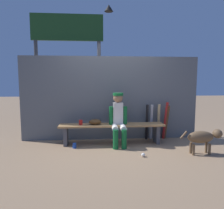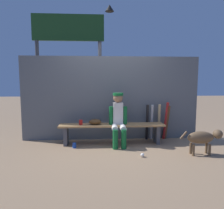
{
  "view_description": "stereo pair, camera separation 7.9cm",
  "coord_description": "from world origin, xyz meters",
  "px_view_note": "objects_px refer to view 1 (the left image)",
  "views": [
    {
      "loc": [
        -0.37,
        -4.63,
        1.43
      ],
      "look_at": [
        0.0,
        0.0,
        0.9
      ],
      "focal_mm": 33.47,
      "sensor_mm": 36.0,
      "label": 1
    },
    {
      "loc": [
        -0.29,
        -4.63,
        1.43
      ],
      "look_at": [
        0.0,
        0.0,
        0.9
      ],
      "focal_mm": 33.47,
      "sensor_mm": 36.0,
      "label": 2
    }
  ],
  "objects_px": {
    "player_seated": "(119,117)",
    "baseball_glove": "(95,122)",
    "cup_on_bench": "(81,122)",
    "bat_aluminum_black": "(147,122)",
    "cup_on_ground": "(75,146)",
    "scoreboard": "(70,44)",
    "baseball": "(143,155)",
    "dugout_bench": "(112,129)",
    "dog": "(203,137)",
    "bat_wood_natural": "(158,122)",
    "bat_aluminum_red": "(165,121)",
    "bat_wood_dark": "(166,122)",
    "bat_aluminum_silver": "(151,122)"
  },
  "relations": [
    {
      "from": "player_seated",
      "to": "cup_on_bench",
      "type": "bearing_deg",
      "value": 173.35
    },
    {
      "from": "bat_aluminum_silver",
      "to": "baseball_glove",
      "type": "bearing_deg",
      "value": -168.07
    },
    {
      "from": "baseball_glove",
      "to": "bat_aluminum_black",
      "type": "distance_m",
      "value": 1.27
    },
    {
      "from": "scoreboard",
      "to": "dog",
      "type": "xyz_separation_m",
      "value": [
        2.78,
        -2.16,
        -2.1
      ]
    },
    {
      "from": "bat_aluminum_red",
      "to": "bat_wood_dark",
      "type": "relative_size",
      "value": 1.1
    },
    {
      "from": "bat_wood_natural",
      "to": "dog",
      "type": "distance_m",
      "value": 1.25
    },
    {
      "from": "dugout_bench",
      "to": "baseball",
      "type": "bearing_deg",
      "value": -59.35
    },
    {
      "from": "player_seated",
      "to": "baseball_glove",
      "type": "height_order",
      "value": "player_seated"
    },
    {
      "from": "cup_on_ground",
      "to": "cup_on_bench",
      "type": "distance_m",
      "value": 0.53
    },
    {
      "from": "baseball",
      "to": "cup_on_bench",
      "type": "relative_size",
      "value": 0.67
    },
    {
      "from": "dog",
      "to": "baseball_glove",
      "type": "bearing_deg",
      "value": 158.88
    },
    {
      "from": "bat_aluminum_black",
      "to": "cup_on_bench",
      "type": "distance_m",
      "value": 1.58
    },
    {
      "from": "baseball_glove",
      "to": "scoreboard",
      "type": "xyz_separation_m",
      "value": [
        -0.67,
        1.35,
        1.93
      ]
    },
    {
      "from": "bat_aluminum_black",
      "to": "cup_on_ground",
      "type": "bearing_deg",
      "value": -163.67
    },
    {
      "from": "baseball_glove",
      "to": "cup_on_bench",
      "type": "distance_m",
      "value": 0.32
    },
    {
      "from": "dugout_bench",
      "to": "bat_wood_natural",
      "type": "xyz_separation_m",
      "value": [
        1.17,
        0.3,
        0.09
      ]
    },
    {
      "from": "bat_wood_dark",
      "to": "cup_on_bench",
      "type": "bearing_deg",
      "value": -172.57
    },
    {
      "from": "dugout_bench",
      "to": "player_seated",
      "type": "xyz_separation_m",
      "value": [
        0.14,
        -0.11,
        0.28
      ]
    },
    {
      "from": "bat_wood_natural",
      "to": "dog",
      "type": "bearing_deg",
      "value": -63.51
    },
    {
      "from": "player_seated",
      "to": "bat_aluminum_silver",
      "type": "distance_m",
      "value": 0.96
    },
    {
      "from": "dugout_bench",
      "to": "cup_on_ground",
      "type": "relative_size",
      "value": 21.55
    },
    {
      "from": "bat_aluminum_black",
      "to": "baseball",
      "type": "distance_m",
      "value": 1.23
    },
    {
      "from": "bat_wood_dark",
      "to": "dog",
      "type": "xyz_separation_m",
      "value": [
        0.37,
        -1.07,
        -0.08
      ]
    },
    {
      "from": "dog",
      "to": "player_seated",
      "type": "bearing_deg",
      "value": 156.14
    },
    {
      "from": "cup_on_bench",
      "to": "bat_aluminum_red",
      "type": "bearing_deg",
      "value": 7.39
    },
    {
      "from": "bat_aluminum_black",
      "to": "baseball_glove",
      "type": "bearing_deg",
      "value": -169.15
    },
    {
      "from": "baseball",
      "to": "scoreboard",
      "type": "distance_m",
      "value": 3.63
    },
    {
      "from": "bat_wood_natural",
      "to": "baseball",
      "type": "xyz_separation_m",
      "value": [
        -0.65,
        -1.18,
        -0.4
      ]
    },
    {
      "from": "bat_wood_natural",
      "to": "bat_wood_dark",
      "type": "height_order",
      "value": "bat_wood_natural"
    },
    {
      "from": "scoreboard",
      "to": "player_seated",
      "type": "bearing_deg",
      "value": -50.8
    },
    {
      "from": "bat_wood_natural",
      "to": "bat_aluminum_red",
      "type": "relative_size",
      "value": 0.94
    },
    {
      "from": "cup_on_bench",
      "to": "cup_on_ground",
      "type": "bearing_deg",
      "value": -116.91
    },
    {
      "from": "bat_aluminum_red",
      "to": "dog",
      "type": "distance_m",
      "value": 1.14
    },
    {
      "from": "dugout_bench",
      "to": "dog",
      "type": "relative_size",
      "value": 2.81
    },
    {
      "from": "bat_aluminum_red",
      "to": "cup_on_bench",
      "type": "relative_size",
      "value": 8.47
    },
    {
      "from": "bat_aluminum_silver",
      "to": "scoreboard",
      "type": "height_order",
      "value": "scoreboard"
    },
    {
      "from": "bat_wood_dark",
      "to": "player_seated",
      "type": "bearing_deg",
      "value": -163.31
    },
    {
      "from": "bat_aluminum_silver",
      "to": "baseball",
      "type": "distance_m",
      "value": 1.31
    },
    {
      "from": "bat_aluminum_silver",
      "to": "bat_aluminum_red",
      "type": "relative_size",
      "value": 0.92
    },
    {
      "from": "bat_aluminum_black",
      "to": "baseball",
      "type": "relative_size",
      "value": 11.85
    },
    {
      "from": "player_seated",
      "to": "bat_aluminum_red",
      "type": "xyz_separation_m",
      "value": [
        1.18,
        0.36,
        -0.17
      ]
    },
    {
      "from": "bat_aluminum_red",
      "to": "bat_wood_natural",
      "type": "bearing_deg",
      "value": 160.82
    },
    {
      "from": "baseball",
      "to": "scoreboard",
      "type": "bearing_deg",
      "value": 125.27
    },
    {
      "from": "player_seated",
      "to": "bat_aluminum_silver",
      "type": "bearing_deg",
      "value": 25.22
    },
    {
      "from": "bat_wood_natural",
      "to": "player_seated",
      "type": "bearing_deg",
      "value": -158.27
    },
    {
      "from": "bat_aluminum_silver",
      "to": "dog",
      "type": "height_order",
      "value": "bat_aluminum_silver"
    },
    {
      "from": "cup_on_bench",
      "to": "player_seated",
      "type": "bearing_deg",
      "value": -6.65
    },
    {
      "from": "bat_aluminum_black",
      "to": "scoreboard",
      "type": "distance_m",
      "value": 2.98
    },
    {
      "from": "baseball_glove",
      "to": "bat_aluminum_silver",
      "type": "height_order",
      "value": "bat_aluminum_silver"
    },
    {
      "from": "bat_aluminum_black",
      "to": "scoreboard",
      "type": "bearing_deg",
      "value": 149.93
    }
  ]
}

